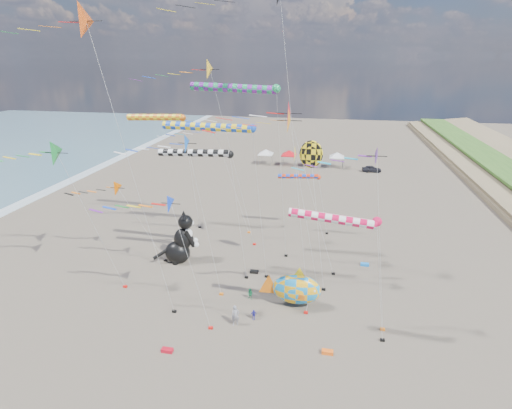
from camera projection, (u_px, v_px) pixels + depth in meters
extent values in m
plane|color=brown|center=(214.00, 367.00, 29.99)|extent=(260.00, 260.00, 0.00)
cylinder|color=#B2B2B2|center=(297.00, 154.00, 36.91)|extent=(2.78, 0.02, 26.96)
cube|color=black|center=(306.00, 281.00, 41.34)|extent=(0.36, 0.24, 0.20)
cone|color=yellow|center=(224.00, 69.00, 42.81)|extent=(2.23, 2.39, 2.46)
cylinder|color=#B2B2B2|center=(240.00, 163.00, 46.13)|extent=(3.28, 0.02, 20.67)
cube|color=black|center=(254.00, 244.00, 49.42)|extent=(0.36, 0.24, 0.20)
cone|color=#188A37|center=(72.00, 150.00, 36.10)|extent=(2.39, 2.55, 2.63)
cylinder|color=#B2B2B2|center=(100.00, 223.00, 38.22)|extent=(3.53, 0.02, 13.95)
cube|color=black|center=(125.00, 286.00, 40.32)|extent=(0.36, 0.24, 0.20)
cone|color=red|center=(305.00, 115.00, 37.55)|extent=(2.58, 2.76, 2.85)
cylinder|color=#B2B2B2|center=(320.00, 200.00, 40.15)|extent=(3.80, 0.02, 16.75)
cube|color=black|center=(333.00, 274.00, 42.70)|extent=(0.36, 0.24, 0.20)
cone|color=orange|center=(305.00, 121.00, 34.08)|extent=(2.27, 2.43, 2.50)
cylinder|color=#B2B2B2|center=(312.00, 213.00, 36.82)|extent=(2.06, 0.02, 16.75)
cube|color=black|center=(318.00, 291.00, 39.53)|extent=(0.36, 0.24, 0.20)
cone|color=#20AFC1|center=(226.00, 132.00, 48.65)|extent=(1.72, 1.84, 1.90)
cylinder|color=#B2B2B2|center=(238.00, 185.00, 50.72)|extent=(2.76, 0.02, 13.26)
cube|color=black|center=(249.00, 232.00, 52.76)|extent=(0.36, 0.24, 0.20)
cone|color=blue|center=(192.00, 142.00, 34.19)|extent=(1.71, 1.83, 1.89)
cylinder|color=#B2B2B2|center=(208.00, 223.00, 36.63)|extent=(2.15, 0.02, 15.06)
cube|color=black|center=(221.00, 294.00, 39.04)|extent=(0.36, 0.24, 0.20)
cone|color=#E75F02|center=(127.00, 187.00, 43.13)|extent=(1.72, 1.85, 1.90)
cylinder|color=#B2B2B2|center=(147.00, 225.00, 44.32)|extent=(3.75, 0.02, 8.67)
cube|color=black|center=(166.00, 260.00, 45.47)|extent=(0.36, 0.24, 0.20)
cone|color=blue|center=(186.00, 211.00, 30.74)|extent=(1.70, 1.82, 1.88)
cylinder|color=#B2B2B2|center=(199.00, 273.00, 32.48)|extent=(1.59, 0.02, 10.75)
cube|color=black|center=(211.00, 328.00, 34.18)|extent=(0.36, 0.24, 0.20)
cone|color=#6223A0|center=(384.00, 153.00, 28.96)|extent=(1.50, 1.60, 1.65)
cylinder|color=#B2B2B2|center=(383.00, 249.00, 31.50)|extent=(1.56, 0.02, 15.32)
cube|color=black|center=(383.00, 329.00, 34.00)|extent=(0.36, 0.24, 0.20)
cone|color=#E65315|center=(109.00, 20.00, 28.46)|extent=(2.63, 2.81, 2.90)
cylinder|color=#B2B2B2|center=(146.00, 184.00, 32.44)|extent=(3.12, 0.02, 24.36)
cube|color=black|center=(174.00, 311.00, 36.39)|extent=(0.36, 0.24, 0.20)
cylinder|color=red|center=(298.00, 176.00, 50.50)|extent=(5.11, 0.58, 0.58)
sphere|color=red|center=(318.00, 177.00, 50.05)|extent=(0.61, 0.61, 0.61)
cylinder|color=#B2B2B2|center=(323.00, 206.00, 51.26)|extent=(1.52, 0.02, 7.69)
cube|color=black|center=(327.00, 233.00, 52.44)|extent=(0.36, 0.24, 0.20)
cylinder|color=#DB0F46|center=(332.00, 218.00, 29.89)|extent=(6.53, 0.70, 0.70)
sphere|color=#DB0F46|center=(377.00, 222.00, 29.32)|extent=(0.74, 0.74, 0.74)
cylinder|color=#B2B2B2|center=(380.00, 285.00, 31.03)|extent=(1.52, 0.02, 10.53)
cube|color=black|center=(382.00, 340.00, 32.70)|extent=(0.36, 0.24, 0.20)
cylinder|color=blue|center=(206.00, 127.00, 37.76)|extent=(8.82, 0.77, 0.77)
sphere|color=blue|center=(252.00, 128.00, 36.99)|extent=(0.81, 0.81, 0.81)
cylinder|color=#B2B2B2|center=(260.00, 208.00, 39.59)|extent=(1.52, 0.02, 15.66)
cube|color=black|center=(266.00, 276.00, 42.16)|extent=(0.36, 0.24, 0.20)
cylinder|color=black|center=(194.00, 153.00, 38.29)|extent=(7.16, 0.72, 0.72)
sphere|color=black|center=(230.00, 154.00, 37.67)|extent=(0.75, 0.75, 0.75)
cylinder|color=#B2B2B2|center=(239.00, 220.00, 39.85)|extent=(1.52, 0.02, 13.24)
cube|color=black|center=(247.00, 277.00, 41.99)|extent=(0.36, 0.24, 0.20)
cylinder|color=orange|center=(154.00, 117.00, 50.10)|extent=(7.42, 0.82, 0.82)
sphere|color=orange|center=(182.00, 118.00, 49.46)|extent=(0.86, 0.86, 0.86)
cylinder|color=#B2B2B2|center=(192.00, 175.00, 51.90)|extent=(1.52, 0.02, 14.75)
cube|color=black|center=(200.00, 227.00, 54.31)|extent=(0.36, 0.24, 0.20)
cylinder|color=#1B9855|center=(233.00, 88.00, 41.08)|extent=(8.99, 0.86, 0.86)
sphere|color=#1B9855|center=(276.00, 89.00, 40.29)|extent=(0.90, 0.90, 0.90)
cylinder|color=#B2B2B2|center=(282.00, 179.00, 43.45)|extent=(1.52, 0.02, 18.87)
cube|color=black|center=(286.00, 255.00, 46.58)|extent=(0.36, 0.24, 0.20)
ellipsoid|color=yellow|center=(311.00, 154.00, 37.40)|extent=(2.20, 0.40, 2.64)
cone|color=yellow|center=(295.00, 154.00, 37.67)|extent=(0.12, 1.80, 1.80)
cylinder|color=#B2B2B2|center=(318.00, 224.00, 38.63)|extent=(2.03, 2.03, 13.31)
cube|color=black|center=(324.00, 289.00, 39.82)|extent=(0.36, 0.24, 0.20)
ellipsoid|color=#168DD6|center=(297.00, 289.00, 36.72)|extent=(4.53, 1.93, 2.98)
cone|color=orange|center=(269.00, 286.00, 37.17)|extent=(2.19, 0.19, 2.19)
cone|color=yellow|center=(299.00, 275.00, 36.17)|extent=(1.59, 0.15, 1.59)
cylinder|color=#B2B2B2|center=(308.00, 304.00, 36.47)|extent=(0.24, 1.04, 1.33)
cube|color=red|center=(306.00, 312.00, 36.22)|extent=(0.36, 0.24, 0.20)
imported|color=gray|center=(235.00, 316.00, 34.41)|extent=(0.81, 0.69, 1.89)
imported|color=#187645|center=(250.00, 294.00, 38.18)|extent=(0.70, 0.64, 1.15)
imported|color=#2322B4|center=(254.00, 315.00, 35.26)|extent=(0.64, 0.49, 1.01)
cube|color=black|center=(254.00, 272.00, 42.97)|extent=(0.90, 0.44, 0.30)
cube|color=blue|center=(365.00, 264.00, 44.48)|extent=(0.90, 0.44, 0.30)
cube|color=#FF6315|center=(327.00, 352.00, 31.31)|extent=(0.90, 0.44, 0.30)
cube|color=red|center=(167.00, 350.00, 31.49)|extent=(0.90, 0.44, 0.30)
cube|color=silver|center=(266.00, 154.00, 85.49)|extent=(3.00, 3.00, 0.15)
pyramid|color=silver|center=(266.00, 149.00, 85.13)|extent=(4.20, 4.20, 1.00)
cylinder|color=#999999|center=(259.00, 161.00, 84.93)|extent=(0.08, 0.08, 2.20)
cylinder|color=#999999|center=(271.00, 161.00, 84.47)|extent=(0.08, 0.08, 2.20)
cylinder|color=#999999|center=(261.00, 158.00, 87.32)|extent=(0.08, 0.08, 2.20)
cylinder|color=#999999|center=(273.00, 158.00, 86.87)|extent=(0.08, 0.08, 2.20)
cube|color=red|center=(289.00, 155.00, 84.62)|extent=(3.00, 3.00, 0.15)
pyramid|color=red|center=(289.00, 150.00, 84.25)|extent=(4.20, 4.20, 1.00)
cylinder|color=#999999|center=(282.00, 162.00, 84.05)|extent=(0.08, 0.08, 2.20)
cylinder|color=#999999|center=(294.00, 162.00, 83.60)|extent=(0.08, 0.08, 2.20)
cylinder|color=#999999|center=(283.00, 159.00, 86.45)|extent=(0.08, 0.08, 2.20)
cylinder|color=#999999|center=(295.00, 159.00, 85.99)|extent=(0.08, 0.08, 2.20)
cube|color=blue|center=(313.00, 156.00, 83.75)|extent=(3.00, 3.00, 0.15)
pyramid|color=blue|center=(313.00, 151.00, 83.38)|extent=(4.20, 4.20, 1.00)
cylinder|color=#999999|center=(306.00, 163.00, 83.18)|extent=(0.08, 0.08, 2.20)
cylinder|color=#999999|center=(318.00, 163.00, 82.73)|extent=(0.08, 0.08, 2.20)
cylinder|color=#999999|center=(307.00, 160.00, 85.57)|extent=(0.08, 0.08, 2.20)
cylinder|color=#999999|center=(319.00, 160.00, 85.12)|extent=(0.08, 0.08, 2.20)
cube|color=silver|center=(337.00, 157.00, 82.88)|extent=(3.00, 3.00, 0.15)
pyramid|color=silver|center=(337.00, 152.00, 82.51)|extent=(4.20, 4.20, 1.00)
cylinder|color=#999999|center=(330.00, 164.00, 82.31)|extent=(0.08, 0.08, 2.20)
cylinder|color=#999999|center=(343.00, 164.00, 81.85)|extent=(0.08, 0.08, 2.20)
cylinder|color=#999999|center=(330.00, 161.00, 84.70)|extent=(0.08, 0.08, 2.20)
cylinder|color=#999999|center=(343.00, 161.00, 84.25)|extent=(0.08, 0.08, 2.20)
imported|color=#26262D|center=(372.00, 169.00, 80.37)|extent=(3.92, 1.92, 1.29)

